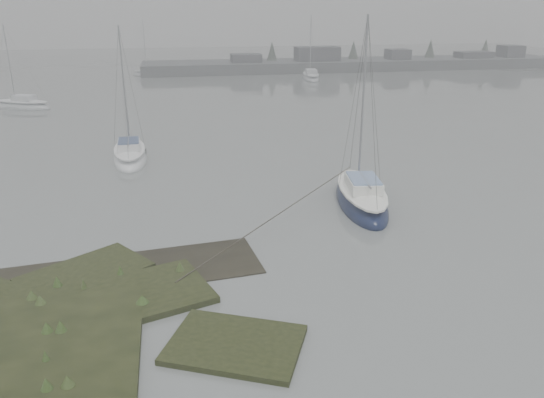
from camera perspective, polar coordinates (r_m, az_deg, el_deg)
The scene contains 7 objects.
ground at distance 43.38m, azimuth -9.88°, elevation 8.28°, with size 160.00×160.00×0.00m, color slate.
far_shoreline at distance 79.77m, azimuth 9.54°, elevation 14.21°, with size 60.00×8.00×4.15m.
sailboat_main at distance 24.76m, azimuth 9.57°, elevation 0.02°, with size 3.00×6.60×8.98m.
sailboat_white at distance 32.69m, azimuth -15.02°, elevation 4.50°, with size 2.15×5.91×8.23m.
sailboat_far_a at distance 52.95m, azimuth -25.20°, elevation 9.06°, with size 5.70×4.00×7.72m.
sailboat_far_b at distance 67.65m, azimuth 4.19°, elevation 12.90°, with size 2.58×6.07×8.31m.
sailboat_far_c at distance 72.51m, azimuth -12.80°, elevation 12.94°, with size 5.59×4.02×7.59m.
Camera 1 is at (-0.85, -12.50, 8.66)m, focal length 35.00 mm.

